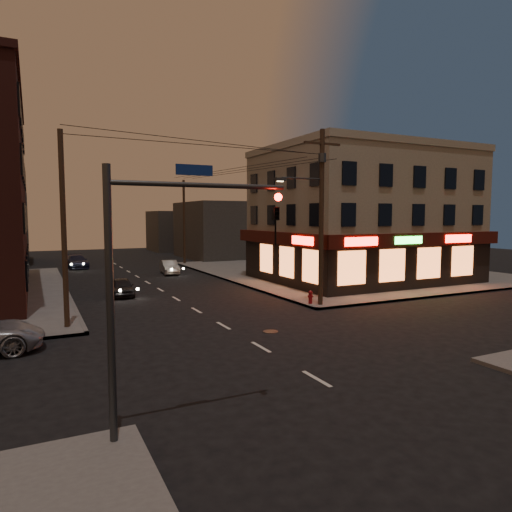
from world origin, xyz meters
TOP-DOWN VIEW (x-y plane):
  - ground at (0.00, 0.00)m, footprint 120.00×120.00m
  - sidewalk_ne at (18.00, 19.00)m, footprint 24.00×28.00m
  - pizza_building at (15.93, 13.43)m, footprint 15.85×12.85m
  - bg_building_ne_a at (14.00, 38.00)m, footprint 10.00×12.00m
  - bg_building_ne_b at (12.00, 52.00)m, footprint 8.00×8.00m
  - utility_pole_main at (6.68, 5.80)m, footprint 4.20×0.44m
  - utility_pole_far at (6.80, 32.00)m, footprint 0.26×0.26m
  - utility_pole_west at (-6.80, 6.50)m, footprint 0.24×0.24m
  - traffic_signal at (-5.57, -5.60)m, footprint 4.49×0.32m
  - sedan_near at (-2.89, 14.62)m, footprint 1.65×3.55m
  - sedan_mid at (3.02, 24.50)m, footprint 1.74×3.92m
  - sedan_far at (-4.16, 33.18)m, footprint 2.17×4.76m
  - fire_hydrant at (6.40, 6.23)m, footprint 0.35×0.35m

SIDE VIEW (x-z plane):
  - ground at x=0.00m, z-range 0.00..0.00m
  - sidewalk_ne at x=18.00m, z-range 0.00..0.15m
  - fire_hydrant at x=6.40m, z-range 0.18..0.96m
  - sedan_near at x=-2.89m, z-range 0.00..1.18m
  - sedan_mid at x=3.02m, z-range 0.00..1.25m
  - sedan_far at x=-4.16m, z-range 0.00..1.35m
  - bg_building_ne_b at x=12.00m, z-range 0.00..6.00m
  - bg_building_ne_a at x=14.00m, z-range 0.00..7.00m
  - traffic_signal at x=-5.57m, z-range 0.92..7.39m
  - utility_pole_far at x=6.80m, z-range 0.15..9.15m
  - utility_pole_west at x=-6.80m, z-range 0.15..9.15m
  - pizza_building at x=15.93m, z-range 0.10..10.60m
  - utility_pole_main at x=6.68m, z-range 0.76..10.76m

